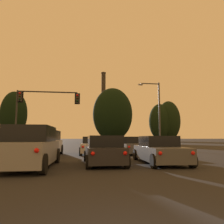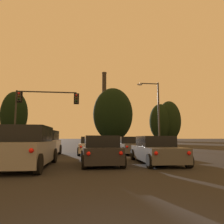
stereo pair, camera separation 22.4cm
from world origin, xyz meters
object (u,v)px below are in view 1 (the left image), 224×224
at_px(sedan_right_lane_front, 130,146).
at_px(sedan_right_lane_second, 159,150).
at_px(suv_left_lane_second, 31,147).
at_px(suv_left_lane_front, 46,144).
at_px(traffic_light_far_right, 112,127).
at_px(hatchback_center_lane_second, 104,151).
at_px(sedan_center_lane_front, 93,146).
at_px(smokestack, 103,113).
at_px(street_lamp, 156,108).
at_px(traffic_light_overhead_left, 38,104).

distance_m(sedan_right_lane_front, sedan_right_lane_second, 6.82).
distance_m(suv_left_lane_second, suv_left_lane_front, 6.47).
bearing_deg(traffic_light_far_right, suv_left_lane_front, -104.08).
xyz_separation_m(hatchback_center_lane_second, sedan_right_lane_second, (2.97, 0.23, 0.00)).
relative_size(suv_left_lane_second, sedan_center_lane_front, 1.03).
xyz_separation_m(suv_left_lane_front, sedan_right_lane_second, (6.74, -5.48, -0.23)).
xyz_separation_m(sedan_center_lane_front, traffic_light_far_right, (7.15, 41.00, 3.54)).
bearing_deg(suv_left_lane_second, smokestack, 84.04).
relative_size(hatchback_center_lane_second, street_lamp, 0.53).
bearing_deg(traffic_light_far_right, street_lamp, -89.27).
bearing_deg(traffic_light_overhead_left, street_lamp, 1.24).
bearing_deg(traffic_light_far_right, sedan_right_lane_front, -95.58).
bearing_deg(smokestack, traffic_light_overhead_left, -98.81).
distance_m(suv_left_lane_front, traffic_light_far_right, 44.17).
xyz_separation_m(sedan_right_lane_second, smokestack, (9.09, 128.31, 16.74)).
distance_m(suv_left_lane_front, sedan_center_lane_front, 3.96).
bearing_deg(sedan_center_lane_front, suv_left_lane_front, -151.36).
xyz_separation_m(suv_left_lane_front, street_lamp, (11.16, 7.55, 3.91)).
xyz_separation_m(suv_left_lane_second, sedan_center_lane_front, (3.17, 8.18, -0.23)).
relative_size(traffic_light_far_right, smokestack, 0.15).
bearing_deg(smokestack, street_lamp, -92.32).
bearing_deg(hatchback_center_lane_second, smokestack, 83.46).
xyz_separation_m(sedan_right_lane_front, street_lamp, (4.49, 6.22, 4.14)).
height_order(sedan_right_lane_second, traffic_light_far_right, traffic_light_far_right).
bearing_deg(sedan_right_lane_front, sedan_center_lane_front, 170.21).
bearing_deg(street_lamp, traffic_light_far_right, 90.73).
height_order(sedan_right_lane_second, traffic_light_overhead_left, traffic_light_overhead_left).
bearing_deg(traffic_light_far_right, suv_left_lane_second, -101.86).
relative_size(suv_left_lane_front, smokestack, 0.11).
relative_size(sedan_right_lane_front, traffic_light_far_right, 0.74).
bearing_deg(smokestack, traffic_light_far_right, -93.66).
distance_m(suv_left_lane_second, street_lamp, 18.10).
height_order(sedan_right_lane_front, sedan_right_lane_second, same).
bearing_deg(traffic_light_overhead_left, smokestack, 81.19).
xyz_separation_m(sedan_center_lane_front, sedan_right_lane_second, (3.18, -7.20, 0.00)).
bearing_deg(sedan_right_lane_second, smokestack, 87.61).
height_order(sedan_right_lane_front, smokestack, smokestack).
bearing_deg(hatchback_center_lane_second, traffic_light_overhead_left, 113.08).
xyz_separation_m(sedan_right_lane_front, traffic_light_overhead_left, (-8.75, 5.93, 4.27)).
distance_m(hatchback_center_lane_second, traffic_light_overhead_left, 14.85).
bearing_deg(suv_left_lane_front, sedan_right_lane_second, -38.05).
bearing_deg(hatchback_center_lane_second, sedan_center_lane_front, 90.39).
relative_size(traffic_light_overhead_left, street_lamp, 0.87).
height_order(sedan_right_lane_second, smokestack, smokestack).
bearing_deg(traffic_light_far_right, smokestack, 86.34).
xyz_separation_m(hatchback_center_lane_second, smokestack, (12.07, 128.53, 16.74)).
bearing_deg(street_lamp, suv_left_lane_second, -127.55).
height_order(suv_left_lane_front, smokestack, smokestack).
height_order(suv_left_lane_second, smokestack, smokestack).
bearing_deg(smokestack, hatchback_center_lane_second, -95.36).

